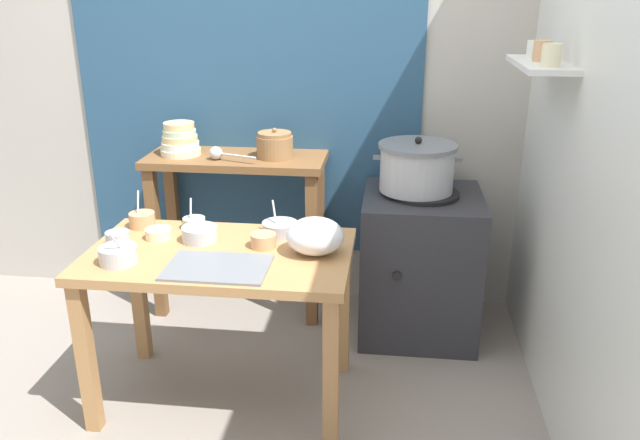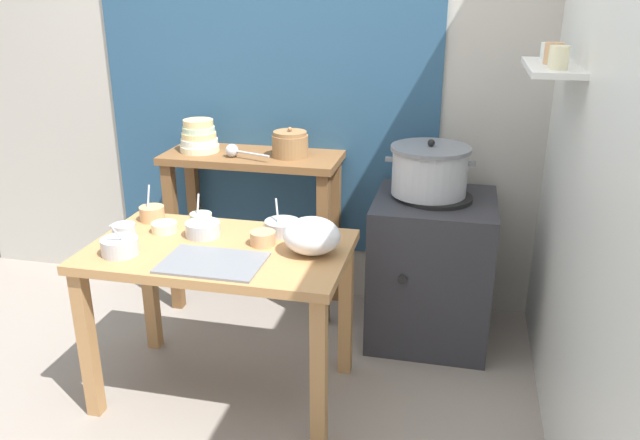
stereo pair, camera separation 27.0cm
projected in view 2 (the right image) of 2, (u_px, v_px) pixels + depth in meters
The scene contains 20 objects.
ground_plane at pixel (239, 388), 2.94m from camera, with size 9.00×9.00×0.00m, color gray.
wall_back at pixel (311, 73), 3.47m from camera, with size 4.40×0.12×2.60m.
wall_right at pixel (594, 115), 2.38m from camera, with size 0.30×3.20×2.60m.
prep_table at pixel (220, 270), 2.72m from camera, with size 1.10×0.66×0.72m.
back_shelf_table at pixel (253, 193), 3.50m from camera, with size 0.96×0.40×0.90m.
stove_block at pixel (431, 268), 3.28m from camera, with size 0.60×0.61×0.78m.
steamer_pot at pixel (430, 170), 3.12m from camera, with size 0.44×0.39×0.28m.
clay_pot at pixel (290, 144), 3.36m from camera, with size 0.19×0.19×0.16m.
bowl_stack_enamel at pixel (199, 137), 3.46m from camera, with size 0.21×0.21×0.18m.
ladle at pixel (234, 151), 3.35m from camera, with size 0.27×0.11×0.07m.
serving_tray at pixel (213, 263), 2.52m from camera, with size 0.40×0.28×0.01m, color slate.
plastic_bag at pixel (312, 236), 2.59m from camera, with size 0.24×0.21×0.15m, color white.
prep_bowl_0 at pixel (203, 229), 2.78m from camera, with size 0.15×0.15×0.06m.
prep_bowl_1 at pixel (164, 227), 2.83m from camera, with size 0.11×0.11×0.04m.
prep_bowl_2 at pixel (282, 227), 2.81m from camera, with size 0.16×0.16×0.15m.
prep_bowl_3 at pixel (120, 246), 2.59m from camera, with size 0.15×0.15×0.15m.
prep_bowl_4 at pixel (263, 238), 2.69m from camera, with size 0.11×0.11×0.06m.
prep_bowl_5 at pixel (201, 218), 2.93m from camera, with size 0.10×0.10×0.13m.
prep_bowl_6 at pixel (124, 231), 2.76m from camera, with size 0.10×0.10×0.06m.
prep_bowl_7 at pixel (152, 213), 2.97m from camera, with size 0.12×0.12×0.16m.
Camera 2 is at (0.92, -2.34, 1.76)m, focal length 35.57 mm.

